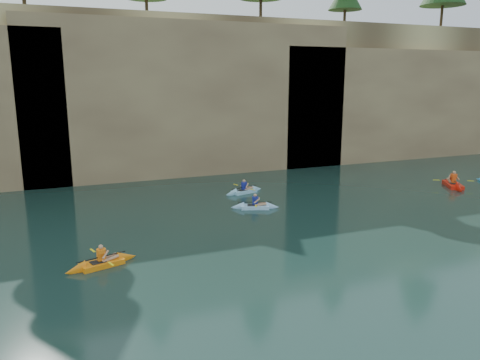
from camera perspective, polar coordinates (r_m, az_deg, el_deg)
name	(u,v)px	position (r m, az deg, el deg)	size (l,w,h in m)	color
ground	(349,315)	(15.25, 13.19, -15.70)	(160.00, 160.00, 0.00)	black
cliff	(149,91)	(41.68, -11.04, 10.62)	(70.00, 16.00, 12.00)	tan
cliff_slab_center	(196,97)	(34.97, -5.38, 10.02)	(24.00, 2.40, 11.40)	#95835A
cliff_slab_east	(411,103)	(45.01, 20.16, 8.84)	(26.00, 2.40, 9.84)	#95835A
sea_cave_center	(117,159)	(33.53, -14.79, 2.51)	(3.50, 1.00, 3.20)	black
sea_cave_east	(295,140)	(37.76, 6.77, 4.90)	(5.00, 1.00, 4.50)	black
kayaker_orange	(102,263)	(19.00, -16.49, -9.67)	(2.93, 2.10, 1.08)	orange
kayaker_ltblue_near	(255,206)	(25.93, 1.85, -3.23)	(2.73, 2.00, 1.05)	#98CFFF
kayaker_red_far	(453,184)	(34.15, 24.53, -0.49)	(2.45, 3.53, 1.33)	red
kayaker_ltblue_mid	(244,191)	(29.40, 0.49, -1.34)	(2.91, 2.10, 1.08)	#8FCDEF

